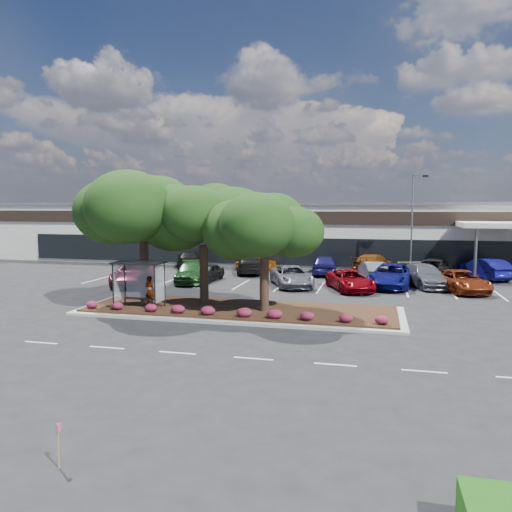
% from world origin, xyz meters
% --- Properties ---
extents(ground, '(160.00, 160.00, 0.00)m').
position_xyz_m(ground, '(0.00, 0.00, 0.00)').
color(ground, black).
rests_on(ground, ground).
extents(retail_store, '(80.40, 25.20, 6.25)m').
position_xyz_m(retail_store, '(0.06, 33.91, 3.15)').
color(retail_store, white).
rests_on(retail_store, ground).
extents(landscape_island, '(18.00, 6.00, 0.26)m').
position_xyz_m(landscape_island, '(-2.00, 4.00, 0.12)').
color(landscape_island, '#ACACA7').
rests_on(landscape_island, ground).
extents(lane_markings, '(33.12, 20.06, 0.01)m').
position_xyz_m(lane_markings, '(-0.14, 10.42, 0.01)').
color(lane_markings, silver).
rests_on(lane_markings, ground).
extents(shrub_row, '(17.00, 0.80, 0.50)m').
position_xyz_m(shrub_row, '(-2.00, 1.90, 0.51)').
color(shrub_row, maroon).
rests_on(shrub_row, landscape_island).
extents(bus_shelter, '(2.75, 1.55, 2.59)m').
position_xyz_m(bus_shelter, '(-7.50, 2.95, 2.31)').
color(bus_shelter, black).
rests_on(bus_shelter, landscape_island).
extents(island_tree_west, '(7.20, 7.20, 7.89)m').
position_xyz_m(island_tree_west, '(-8.00, 4.50, 4.21)').
color(island_tree_west, black).
rests_on(island_tree_west, landscape_island).
extents(island_tree_mid, '(6.60, 6.60, 7.32)m').
position_xyz_m(island_tree_mid, '(-4.50, 5.20, 3.92)').
color(island_tree_mid, black).
rests_on(island_tree_mid, landscape_island).
extents(island_tree_east, '(5.80, 5.80, 6.50)m').
position_xyz_m(island_tree_east, '(-0.50, 3.70, 3.51)').
color(island_tree_east, black).
rests_on(island_tree_east, landscape_island).
extents(conifer_north_west, '(4.40, 4.40, 10.00)m').
position_xyz_m(conifer_north_west, '(-30.00, 46.00, 5.00)').
color(conifer_north_west, black).
rests_on(conifer_north_west, ground).
extents(person_waiting, '(0.69, 0.52, 1.72)m').
position_xyz_m(person_waiting, '(-7.12, 3.35, 1.12)').
color(person_waiting, '#594C47').
rests_on(person_waiting, landscape_island).
extents(light_pole, '(1.43, 0.67, 8.57)m').
position_xyz_m(light_pole, '(8.31, 20.78, 3.76)').
color(light_pole, '#ACACA7').
rests_on(light_pole, ground).
extents(survey_stake, '(0.07, 0.14, 1.07)m').
position_xyz_m(survey_stake, '(-1.54, -13.00, 0.69)').
color(survey_stake, '#A68156').
rests_on(survey_stake, ground).
extents(car_0, '(4.30, 6.58, 1.68)m').
position_xyz_m(car_0, '(-12.34, 11.56, 0.84)').
color(car_0, maroon).
rests_on(car_0, ground).
extents(car_1, '(3.47, 5.67, 1.54)m').
position_xyz_m(car_1, '(-8.63, 13.67, 0.77)').
color(car_1, '#1B471A').
rests_on(car_1, ground).
extents(car_2, '(1.94, 4.06, 1.34)m').
position_xyz_m(car_2, '(-7.56, 14.60, 0.67)').
color(car_2, black).
rests_on(car_2, ground).
extents(car_3, '(4.33, 6.02, 1.52)m').
position_xyz_m(car_3, '(-0.63, 13.49, 0.76)').
color(car_3, slate).
rests_on(car_3, ground).
extents(car_4, '(4.12, 5.70, 1.44)m').
position_xyz_m(car_4, '(3.66, 12.80, 0.72)').
color(car_4, maroon).
rests_on(car_4, ground).
extents(car_5, '(3.68, 6.50, 1.71)m').
position_xyz_m(car_5, '(6.47, 14.86, 0.86)').
color(car_5, '#0D0F5D').
rests_on(car_5, ground).
extents(car_6, '(4.03, 6.06, 1.63)m').
position_xyz_m(car_6, '(8.88, 15.68, 0.82)').
color(car_6, '#56585E').
rests_on(car_6, ground).
extents(car_7, '(3.90, 5.85, 1.49)m').
position_xyz_m(car_7, '(11.20, 14.07, 0.75)').
color(car_7, maroon).
rests_on(car_7, ground).
extents(car_9, '(3.81, 5.76, 1.55)m').
position_xyz_m(car_9, '(-12.14, 22.34, 0.78)').
color(car_9, black).
rests_on(car_9, ground).
extents(car_10, '(3.07, 4.46, 1.39)m').
position_xyz_m(car_10, '(-5.10, 20.89, 0.70)').
color(car_10, '#6B2B05').
rests_on(car_10, ground).
extents(car_11, '(3.66, 5.95, 1.61)m').
position_xyz_m(car_11, '(-5.42, 19.58, 0.81)').
color(car_11, black).
rests_on(car_11, ground).
extents(car_12, '(2.40, 5.16, 1.71)m').
position_xyz_m(car_12, '(1.08, 20.41, 0.86)').
color(car_12, '#191454').
rests_on(car_12, ground).
extents(car_13, '(2.68, 4.84, 1.51)m').
position_xyz_m(car_13, '(5.10, 18.12, 0.76)').
color(car_13, slate).
rests_on(car_13, ground).
extents(car_14, '(3.96, 6.32, 1.71)m').
position_xyz_m(car_14, '(5.11, 22.42, 0.85)').
color(car_14, brown).
rests_on(car_14, ground).
extents(car_15, '(4.16, 6.65, 1.71)m').
position_xyz_m(car_15, '(9.95, 19.71, 0.86)').
color(car_15, black).
rests_on(car_15, ground).
extents(car_16, '(3.61, 5.51, 1.72)m').
position_xyz_m(car_16, '(14.07, 20.82, 0.86)').
color(car_16, navy).
rests_on(car_16, ground).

